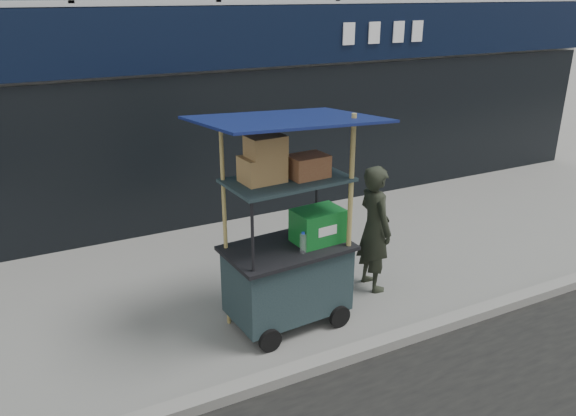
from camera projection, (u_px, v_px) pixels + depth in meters
ground at (357, 343)px, 6.05m from camera, size 80.00×80.00×0.00m
curb at (368, 348)px, 5.86m from camera, size 80.00×0.18×0.12m
vendor_cart at (289, 254)px, 6.14m from camera, size 1.91×1.41×2.46m
vendor_man at (375, 228)px, 6.94m from camera, size 0.42×0.61×1.61m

